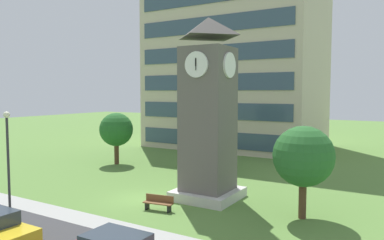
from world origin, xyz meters
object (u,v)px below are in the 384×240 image
Objects in this scene: street_lamp at (8,150)px; tree_streetside at (116,130)px; park_bench at (159,203)px; clock_tower at (208,118)px; tree_by_building at (303,157)px; tree_near_tower at (202,125)px.

tree_streetside is (-4.87, 14.19, -0.30)m from street_lamp.
park_bench is 9.02m from street_lamp.
street_lamp is at bearing -134.52° from clock_tower.
tree_by_building is at bearing 28.03° from street_lamp.
clock_tower is at bearing -58.10° from tree_near_tower.
clock_tower is 6.54m from tree_by_building.
clock_tower reaches higher than street_lamp.
street_lamp is 1.18× the size of tree_streetside.
street_lamp is at bearing -71.07° from tree_streetside.
tree_by_building is at bearing 21.47° from park_bench.
clock_tower is at bearing -23.74° from tree_streetside.
tree_streetside is (-13.14, 5.78, -1.91)m from clock_tower.
tree_streetside is at bearing 108.93° from street_lamp.
tree_near_tower reaches higher than tree_streetside.
park_bench is at bearing -158.53° from tree_by_building.
street_lamp is at bearing -145.70° from park_bench.
tree_streetside is at bearing 141.52° from park_bench.
clock_tower is at bearing 45.48° from street_lamp.
tree_by_building reaches higher than tree_streetside.
clock_tower is at bearing 173.79° from tree_by_building.
park_bench is 0.38× the size of tree_streetside.
clock_tower is 1.96× the size of tree_near_tower.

